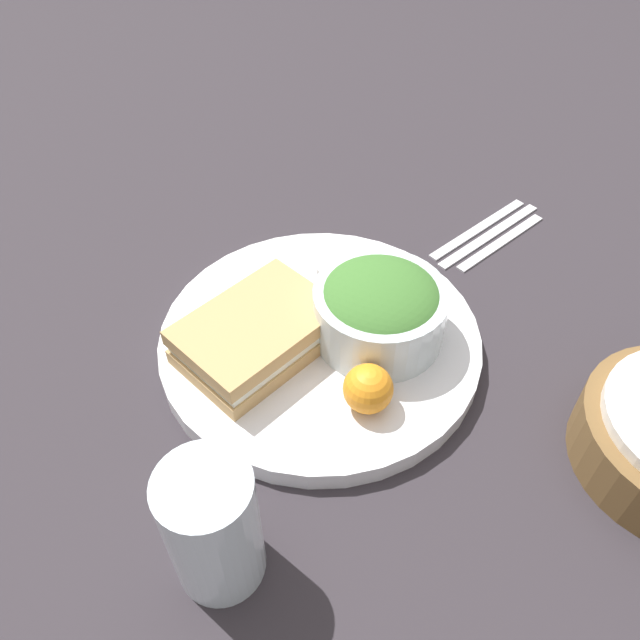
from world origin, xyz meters
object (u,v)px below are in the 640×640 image
(fork, at_px, (479,228))
(salad_bowl, at_px, (380,308))
(drink_glass, at_px, (213,528))
(dressing_cup, at_px, (342,274))
(spoon, at_px, (501,241))
(plate, at_px, (320,340))
(sandwich, at_px, (257,334))
(knife, at_px, (490,235))

(fork, bearing_deg, salad_bowl, -166.68)
(drink_glass, bearing_deg, dressing_cup, -138.80)
(fork, xyz_separation_m, spoon, (-0.01, 0.04, 0.00))
(salad_bowl, bearing_deg, fork, -155.81)
(plate, relative_size, drink_glass, 2.62)
(drink_glass, bearing_deg, sandwich, -124.57)
(plate, height_order, salad_bowl, salad_bowl)
(sandwich, xyz_separation_m, knife, (-0.34, -0.04, -0.04))
(drink_glass, height_order, fork, drink_glass)
(dressing_cup, distance_m, fork, 0.22)
(drink_glass, bearing_deg, salad_bowl, -151.00)
(salad_bowl, bearing_deg, spoon, -164.16)
(sandwich, relative_size, salad_bowl, 1.28)
(spoon, bearing_deg, knife, 90.00)
(dressing_cup, height_order, drink_glass, drink_glass)
(fork, distance_m, spoon, 0.04)
(spoon, bearing_deg, plate, 176.39)
(salad_bowl, distance_m, fork, 0.25)
(plate, relative_size, dressing_cup, 5.82)
(plate, relative_size, knife, 1.80)
(salad_bowl, xyz_separation_m, knife, (-0.23, -0.08, -0.06))
(sandwich, relative_size, spoon, 1.08)
(fork, bearing_deg, spoon, -90.00)
(drink_glass, xyz_separation_m, spoon, (-0.47, -0.20, -0.06))
(salad_bowl, bearing_deg, knife, -159.93)
(salad_bowl, bearing_deg, plate, -30.28)
(dressing_cup, height_order, knife, dressing_cup)
(dressing_cup, bearing_deg, drink_glass, 41.20)
(plate, xyz_separation_m, spoon, (-0.28, -0.04, -0.01))
(dressing_cup, xyz_separation_m, knife, (-0.22, -0.00, -0.03))
(sandwich, bearing_deg, fork, -170.26)
(plate, xyz_separation_m, sandwich, (0.06, -0.01, 0.03))
(sandwich, relative_size, knife, 0.92)
(sandwich, distance_m, dressing_cup, 0.13)
(salad_bowl, distance_m, dressing_cup, 0.09)
(sandwich, xyz_separation_m, spoon, (-0.35, -0.02, -0.04))
(plate, bearing_deg, spoon, -172.75)
(dressing_cup, bearing_deg, fork, -174.92)
(plate, relative_size, sandwich, 1.94)
(knife, bearing_deg, sandwich, 175.90)
(dressing_cup, bearing_deg, sandwich, 17.65)
(plate, xyz_separation_m, drink_glass, (0.18, 0.16, 0.05))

